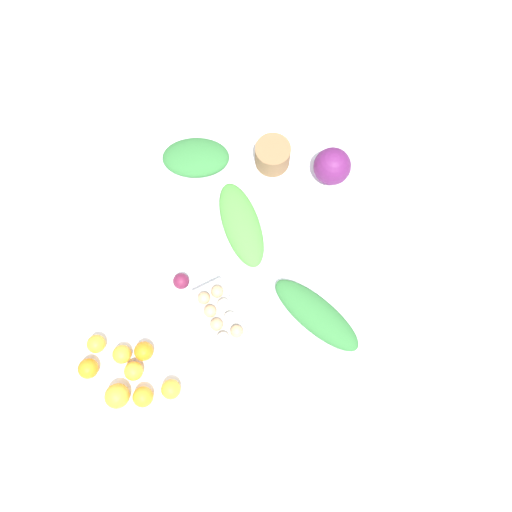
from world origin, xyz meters
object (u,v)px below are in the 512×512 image
at_px(beet_root, 181,281).
at_px(orange_6, 171,389).
at_px(orange_1, 88,369).
at_px(egg_carton, 221,316).
at_px(greens_bunch_kale, 316,315).
at_px(orange_0, 134,371).
at_px(orange_3, 122,354).
at_px(greens_bunch_chard, 196,158).
at_px(orange_2, 144,351).
at_px(cabbage_purple, 332,166).
at_px(orange_5, 143,397).
at_px(orange_7, 96,344).
at_px(paper_bag, 273,155).
at_px(orange_4, 117,396).
at_px(greens_bunch_scallion, 241,224).

xyz_separation_m(beet_root, orange_6, (0.37, 0.08, 0.00)).
bearing_deg(orange_1, egg_carton, 127.31).
bearing_deg(egg_carton, beet_root, -158.04).
height_order(greens_bunch_kale, orange_0, orange_0).
xyz_separation_m(beet_root, orange_3, (0.30, -0.12, 0.00)).
distance_m(greens_bunch_chard, orange_2, 0.75).
bearing_deg(orange_6, orange_0, -99.23).
bearing_deg(cabbage_purple, orange_2, -29.13).
bearing_deg(orange_5, egg_carton, 152.26).
bearing_deg(greens_bunch_chard, orange_6, 11.88).
bearing_deg(beet_root, egg_carton, 64.28).
xyz_separation_m(orange_5, orange_7, (-0.12, -0.21, -0.00)).
xyz_separation_m(paper_bag, greens_bunch_chard, (0.08, -0.28, -0.02)).
distance_m(greens_bunch_chard, orange_5, 0.90).
relative_size(paper_bag, orange_4, 1.61).
relative_size(orange_4, orange_7, 1.30).
bearing_deg(orange_3, orange_7, -95.66).
relative_size(orange_2, orange_4, 0.80).
distance_m(greens_bunch_kale, beet_root, 0.50).
xyz_separation_m(greens_bunch_chard, beet_root, (0.48, 0.09, -0.00)).
xyz_separation_m(orange_5, orange_6, (-0.05, 0.08, -0.00)).
bearing_deg(orange_5, orange_0, -140.51).
relative_size(egg_carton, beet_root, 4.35).
distance_m(greens_bunch_chard, beet_root, 0.49).
distance_m(greens_bunch_scallion, greens_bunch_kale, 0.43).
xyz_separation_m(cabbage_purple, orange_7, (0.85, -0.63, -0.04)).
distance_m(cabbage_purple, orange_1, 1.13).
distance_m(greens_bunch_scallion, greens_bunch_chard, 0.32).
xyz_separation_m(orange_2, orange_6, (0.10, 0.13, -0.00)).
bearing_deg(orange_2, orange_0, -8.92).
relative_size(cabbage_purple, orange_3, 2.17).
distance_m(beet_root, orange_2, 0.27).
relative_size(beet_root, orange_5, 0.84).
bearing_deg(greens_bunch_kale, greens_bunch_chard, -128.41).
bearing_deg(paper_bag, cabbage_purple, 91.61).
bearing_deg(greens_bunch_scallion, orange_2, -20.10).
bearing_deg(greens_bunch_scallion, orange_7, -33.13).
distance_m(orange_4, orange_7, 0.19).
relative_size(egg_carton, greens_bunch_scallion, 0.74).
bearing_deg(orange_2, orange_4, -12.15).
xyz_separation_m(orange_4, orange_7, (-0.14, -0.13, -0.01)).
distance_m(orange_4, orange_5, 0.09).
bearing_deg(egg_carton, greens_bunch_scallion, 141.87).
relative_size(beet_root, orange_3, 0.90).
relative_size(greens_bunch_scallion, orange_4, 4.10).
height_order(orange_3, orange_7, same).
distance_m(orange_2, orange_5, 0.15).
bearing_deg(beet_root, greens_bunch_scallion, 150.62).
bearing_deg(orange_3, orange_5, 45.70).
relative_size(cabbage_purple, orange_2, 2.10).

